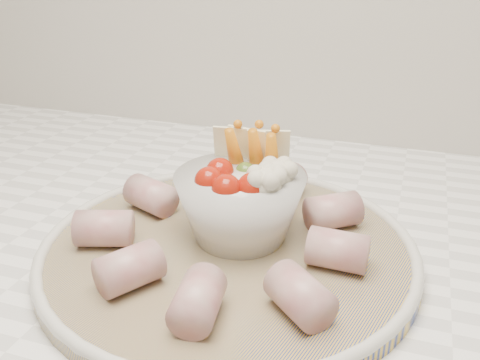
% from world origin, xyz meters
% --- Properties ---
extents(serving_platter, '(0.46, 0.46, 0.02)m').
position_xyz_m(serving_platter, '(-0.16, 1.36, 0.93)').
color(serving_platter, navy).
rests_on(serving_platter, kitchen_counter).
extents(veggie_bowl, '(0.13, 0.13, 0.11)m').
position_xyz_m(veggie_bowl, '(-0.15, 1.38, 0.98)').
color(veggie_bowl, silver).
rests_on(veggie_bowl, serving_platter).
extents(cured_meat_rolls, '(0.29, 0.30, 0.04)m').
position_xyz_m(cured_meat_rolls, '(-0.16, 1.36, 0.95)').
color(cured_meat_rolls, '#A74C52').
rests_on(cured_meat_rolls, serving_platter).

